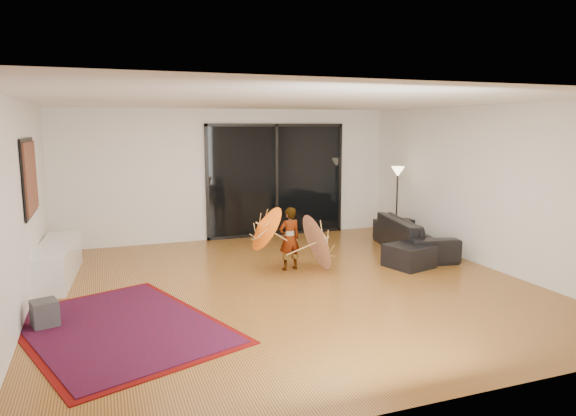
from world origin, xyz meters
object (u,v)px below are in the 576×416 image
sofa (413,235)px  ottoman (409,256)px  child (289,239)px  media_console (57,262)px

sofa → ottoman: bearing=153.9°
ottoman → child: bearing=164.4°
ottoman → sofa: bearing=53.2°
media_console → sofa: (6.20, -0.38, 0.04)m
ottoman → child: size_ratio=0.63×
media_console → child: bearing=-7.2°
media_console → sofa: size_ratio=0.92×
sofa → child: bearing=108.7°
ottoman → child: 2.05m
media_console → child: child is taller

